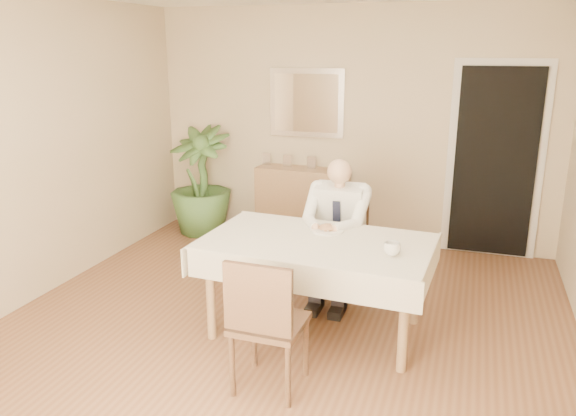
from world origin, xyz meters
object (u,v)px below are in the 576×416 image
(dining_table, at_px, (317,251))
(potted_palm, at_px, (201,181))
(seated_man, at_px, (335,225))
(coffee_mug, at_px, (392,249))
(chair_far, at_px, (343,236))
(chair_near, at_px, (265,319))
(sideboard, at_px, (302,204))

(dining_table, distance_m, potted_palm, 2.73)
(seated_man, xyz_separation_m, coffee_mug, (0.58, -0.73, 0.11))
(chair_far, distance_m, seated_man, 0.34)
(potted_palm, bearing_deg, chair_far, -27.69)
(chair_far, height_order, chair_near, chair_near)
(chair_near, relative_size, sideboard, 0.89)
(chair_far, xyz_separation_m, coffee_mug, (0.58, -1.01, 0.30))
(seated_man, distance_m, sideboard, 1.70)
(dining_table, distance_m, chair_far, 0.90)
(dining_table, xyz_separation_m, sideboard, (-0.76, 2.09, -0.25))
(chair_far, bearing_deg, coffee_mug, -65.81)
(chair_far, relative_size, coffee_mug, 7.52)
(coffee_mug, bearing_deg, chair_near, -130.96)
(chair_far, bearing_deg, seated_man, -95.72)
(coffee_mug, height_order, potted_palm, potted_palm)
(potted_palm, bearing_deg, chair_near, -56.26)
(chair_near, relative_size, potted_palm, 0.73)
(coffee_mug, bearing_deg, potted_palm, 141.20)
(dining_table, relative_size, chair_near, 1.90)
(seated_man, distance_m, coffee_mug, 0.94)
(coffee_mug, distance_m, sideboard, 2.62)
(chair_far, relative_size, chair_near, 0.96)
(coffee_mug, relative_size, sideboard, 0.11)
(seated_man, bearing_deg, chair_near, -93.09)
(chair_far, distance_m, potted_palm, 2.21)
(chair_far, xyz_separation_m, chair_near, (-0.08, -1.78, 0.02))
(chair_far, height_order, coffee_mug, chair_far)
(seated_man, relative_size, coffee_mug, 10.48)
(dining_table, bearing_deg, coffee_mug, -9.98)
(seated_man, bearing_deg, dining_table, -90.00)
(potted_palm, bearing_deg, dining_table, -44.29)
(dining_table, bearing_deg, sideboard, 112.95)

